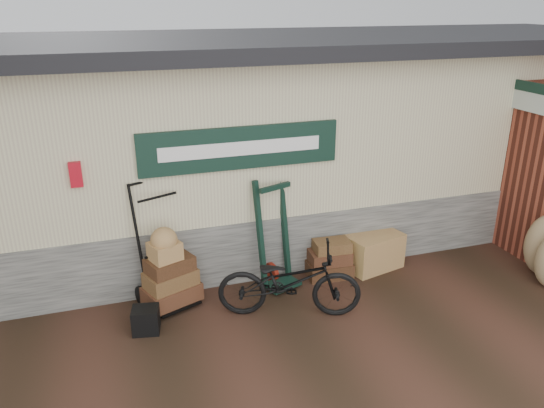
% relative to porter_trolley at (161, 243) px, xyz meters
% --- Properties ---
extents(ground, '(80.00, 80.00, 0.00)m').
position_rel_porter_trolley_xyz_m(ground, '(1.40, -0.85, -0.83)').
color(ground, black).
rests_on(ground, ground).
extents(station_building, '(14.40, 4.10, 3.20)m').
position_rel_porter_trolley_xyz_m(station_building, '(1.40, 1.89, 0.79)').
color(station_building, '#4C4C47').
rests_on(station_building, ground).
extents(brick_outbuilding, '(1.71, 4.51, 2.62)m').
position_rel_porter_trolley_xyz_m(brick_outbuilding, '(6.10, 0.34, 0.47)').
color(brick_outbuilding, maroon).
rests_on(brick_outbuilding, ground).
extents(porter_trolley, '(1.00, 0.89, 1.66)m').
position_rel_porter_trolley_xyz_m(porter_trolley, '(0.00, 0.00, 0.00)').
color(porter_trolley, black).
rests_on(porter_trolley, ground).
extents(green_barrow, '(0.67, 0.62, 1.51)m').
position_rel_porter_trolley_xyz_m(green_barrow, '(1.51, -0.02, -0.07)').
color(green_barrow, black).
rests_on(green_barrow, ground).
extents(suitcase_stack, '(0.66, 0.44, 0.56)m').
position_rel_porter_trolley_xyz_m(suitcase_stack, '(2.32, -0.06, -0.55)').
color(suitcase_stack, '#372111').
rests_on(suitcase_stack, ground).
extents(wicker_hamper, '(0.91, 0.70, 0.53)m').
position_rel_porter_trolley_xyz_m(wicker_hamper, '(3.03, 0.00, -0.57)').
color(wicker_hamper, brown).
rests_on(wicker_hamper, ground).
extents(black_trunk, '(0.36, 0.32, 0.31)m').
position_rel_porter_trolley_xyz_m(black_trunk, '(-0.31, -0.63, -0.67)').
color(black_trunk, black).
rests_on(black_trunk, ground).
extents(bicycle, '(1.16, 1.88, 1.03)m').
position_rel_porter_trolley_xyz_m(bicycle, '(1.44, -0.81, -0.31)').
color(bicycle, black).
rests_on(bicycle, ground).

